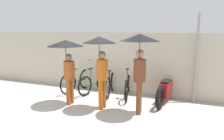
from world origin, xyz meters
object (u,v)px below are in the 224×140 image
at_px(parked_bicycle_1, 94,83).
at_px(pedestrian_leading, 67,54).
at_px(pedestrian_trailing, 140,52).
at_px(pedestrian_center, 100,54).
at_px(parked_bicycle_3, 128,86).
at_px(motorcycle, 166,90).
at_px(parked_bicycle_0, 78,81).
at_px(parked_bicycle_2, 110,84).

height_order(parked_bicycle_1, pedestrian_leading, pedestrian_leading).
distance_m(pedestrian_leading, pedestrian_trailing, 2.13).
bearing_deg(pedestrian_center, parked_bicycle_3, -99.15).
relative_size(parked_bicycle_3, motorcycle, 0.91).
distance_m(parked_bicycle_1, motorcycle, 2.51).
height_order(parked_bicycle_1, pedestrian_trailing, pedestrian_trailing).
bearing_deg(parked_bicycle_0, motorcycle, -79.00).
bearing_deg(parked_bicycle_3, parked_bicycle_2, 75.40).
xyz_separation_m(parked_bicycle_2, parked_bicycle_3, (0.63, -0.01, -0.00)).
bearing_deg(pedestrian_trailing, parked_bicycle_2, -53.31).
relative_size(pedestrian_trailing, motorcycle, 1.09).
xyz_separation_m(parked_bicycle_2, pedestrian_center, (0.29, -1.40, 1.18)).
bearing_deg(parked_bicycle_3, parked_bicycle_0, 78.42).
xyz_separation_m(parked_bicycle_3, pedestrian_leading, (-1.39, -1.42, 1.17)).
relative_size(parked_bicycle_1, parked_bicycle_3, 0.93).
bearing_deg(pedestrian_leading, parked_bicycle_1, -95.01).
distance_m(parked_bicycle_3, pedestrian_leading, 2.30).
distance_m(parked_bicycle_2, pedestrian_trailing, 2.32).
relative_size(parked_bicycle_1, parked_bicycle_2, 0.99).
distance_m(parked_bicycle_0, pedestrian_leading, 1.85).
relative_size(parked_bicycle_0, motorcycle, 0.86).
bearing_deg(motorcycle, parked_bicycle_0, 94.87).
relative_size(parked_bicycle_3, pedestrian_trailing, 0.83).
distance_m(parked_bicycle_0, parked_bicycle_3, 1.88).
xyz_separation_m(parked_bicycle_1, pedestrian_center, (0.91, -1.40, 1.20)).
relative_size(pedestrian_center, pedestrian_trailing, 0.96).
xyz_separation_m(parked_bicycle_0, parked_bicycle_2, (1.25, 0.07, -0.01)).
distance_m(parked_bicycle_1, pedestrian_leading, 1.86).
height_order(parked_bicycle_2, parked_bicycle_3, parked_bicycle_3).
relative_size(parked_bicycle_0, parked_bicycle_3, 0.95).
distance_m(pedestrian_leading, motorcycle, 3.17).
distance_m(parked_bicycle_3, motorcycle, 1.26).
distance_m(parked_bicycle_1, parked_bicycle_3, 1.25).
distance_m(parked_bicycle_1, parked_bicycle_2, 0.62).
bearing_deg(motorcycle, parked_bicycle_3, 91.05).
bearing_deg(parked_bicycle_2, pedestrian_trailing, -146.20).
xyz_separation_m(parked_bicycle_0, pedestrian_trailing, (2.61, -1.29, 1.27)).
relative_size(parked_bicycle_3, pedestrian_center, 0.86).
xyz_separation_m(parked_bicycle_0, pedestrian_center, (1.54, -1.33, 1.17)).
height_order(parked_bicycle_0, pedestrian_center, pedestrian_center).
bearing_deg(pedestrian_center, parked_bicycle_0, -36.30).
xyz_separation_m(pedestrian_leading, pedestrian_trailing, (2.13, 0.07, 0.12)).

